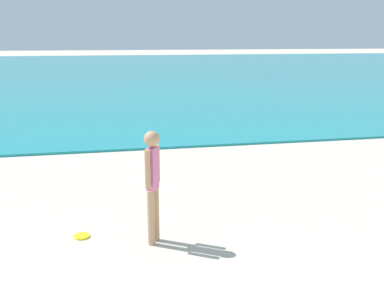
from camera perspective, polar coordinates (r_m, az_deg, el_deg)
The scene contains 3 objects.
water at distance 41.09m, azimuth -9.43°, elevation 9.33°, with size 160.00×60.00×0.06m, color teal.
person_standing at distance 6.07m, azimuth -4.98°, elevation -4.60°, with size 0.23×0.32×1.56m.
frisbee at distance 6.70m, azimuth -13.71°, elevation -11.20°, with size 0.23×0.23×0.03m, color yellow.
Camera 1 is at (-1.85, -0.96, 2.75)m, focal length 42.41 mm.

